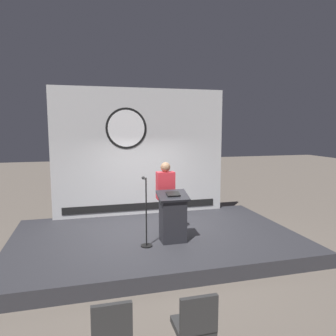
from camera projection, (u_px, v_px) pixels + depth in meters
The scene contains 8 objects.
ground_plane at pixel (156, 247), 7.36m from camera, with size 40.00×40.00×0.00m, color #6B6056.
stage_platform at pixel (156, 241), 7.34m from camera, with size 6.40×4.00×0.30m, color #333338.
banner_display at pixel (141, 152), 8.87m from camera, with size 4.79×0.12×3.50m.
podium at pixel (173, 217), 6.84m from camera, with size 0.64×0.50×1.09m.
speaker_person at pixel (165, 198), 7.24m from camera, with size 0.40×0.26×1.67m.
microphone_stand at pixel (146, 222), 6.58m from camera, with size 0.24×0.46×1.44m.
audience_chair_left at pixel (195, 323), 3.70m from camera, with size 0.44×0.45×0.89m.
audience_chair_right at pixel (111, 331), 3.55m from camera, with size 0.44×0.45×0.89m.
Camera 1 is at (-1.54, -6.90, 2.76)m, focal length 34.16 mm.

